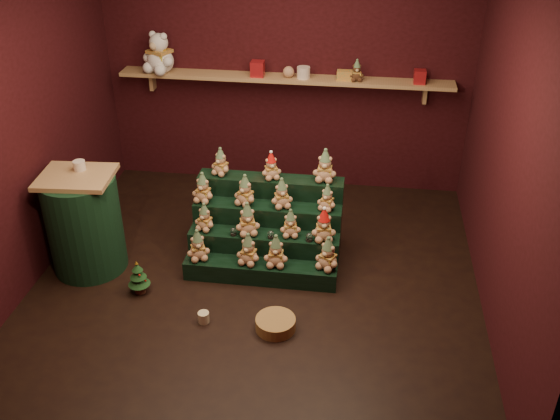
# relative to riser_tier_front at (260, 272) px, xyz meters

# --- Properties ---
(ground) EXTENTS (4.00, 4.00, 0.00)m
(ground) POSITION_rel_riser_tier_front_xyz_m (-0.03, -0.01, -0.09)
(ground) COLOR black
(ground) RESTS_ON ground
(back_wall) EXTENTS (4.00, 0.10, 2.80)m
(back_wall) POSITION_rel_riser_tier_front_xyz_m (-0.03, 2.04, 1.31)
(back_wall) COLOR black
(back_wall) RESTS_ON ground
(front_wall) EXTENTS (4.00, 0.10, 2.80)m
(front_wall) POSITION_rel_riser_tier_front_xyz_m (-0.03, -2.06, 1.31)
(front_wall) COLOR black
(front_wall) RESTS_ON ground
(left_wall) EXTENTS (0.10, 4.00, 2.80)m
(left_wall) POSITION_rel_riser_tier_front_xyz_m (-2.08, -0.01, 1.31)
(left_wall) COLOR black
(left_wall) RESTS_ON ground
(right_wall) EXTENTS (0.10, 4.00, 2.80)m
(right_wall) POSITION_rel_riser_tier_front_xyz_m (2.02, -0.01, 1.31)
(right_wall) COLOR black
(right_wall) RESTS_ON ground
(back_shelf) EXTENTS (3.60, 0.26, 0.24)m
(back_shelf) POSITION_rel_riser_tier_front_xyz_m (-0.03, 1.86, 1.20)
(back_shelf) COLOR #AC8056
(back_shelf) RESTS_ON ground
(riser_tier_front) EXTENTS (1.40, 0.22, 0.18)m
(riser_tier_front) POSITION_rel_riser_tier_front_xyz_m (0.00, 0.00, 0.00)
(riser_tier_front) COLOR black
(riser_tier_front) RESTS_ON ground
(riser_tier_midfront) EXTENTS (1.40, 0.22, 0.36)m
(riser_tier_midfront) POSITION_rel_riser_tier_front_xyz_m (0.00, 0.22, 0.09)
(riser_tier_midfront) COLOR black
(riser_tier_midfront) RESTS_ON ground
(riser_tier_midback) EXTENTS (1.40, 0.22, 0.54)m
(riser_tier_midback) POSITION_rel_riser_tier_front_xyz_m (0.00, 0.44, 0.18)
(riser_tier_midback) COLOR black
(riser_tier_midback) RESTS_ON ground
(riser_tier_back) EXTENTS (1.40, 0.22, 0.72)m
(riser_tier_back) POSITION_rel_riser_tier_front_xyz_m (0.00, 0.66, 0.27)
(riser_tier_back) COLOR black
(riser_tier_back) RESTS_ON ground
(teddy_0) EXTENTS (0.27, 0.26, 0.29)m
(teddy_0) POSITION_rel_riser_tier_front_xyz_m (-0.57, 0.00, 0.24)
(teddy_0) COLOR tan
(teddy_0) RESTS_ON riser_tier_front
(teddy_1) EXTENTS (0.25, 0.24, 0.30)m
(teddy_1) POSITION_rel_riser_tier_front_xyz_m (-0.10, -0.00, 0.24)
(teddy_1) COLOR tan
(teddy_1) RESTS_ON riser_tier_front
(teddy_2) EXTENTS (0.22, 0.20, 0.30)m
(teddy_2) POSITION_rel_riser_tier_front_xyz_m (0.15, 0.00, 0.24)
(teddy_2) COLOR tan
(teddy_2) RESTS_ON riser_tier_front
(teddy_3) EXTENTS (0.29, 0.28, 0.31)m
(teddy_3) POSITION_rel_riser_tier_front_xyz_m (0.61, 0.02, 0.25)
(teddy_3) COLOR tan
(teddy_3) RESTS_ON riser_tier_front
(teddy_4) EXTENTS (0.23, 0.22, 0.27)m
(teddy_4) POSITION_rel_riser_tier_front_xyz_m (-0.55, 0.23, 0.40)
(teddy_4) COLOR tan
(teddy_4) RESTS_ON riser_tier_midfront
(teddy_5) EXTENTS (0.28, 0.26, 0.31)m
(teddy_5) POSITION_rel_riser_tier_front_xyz_m (-0.15, 0.21, 0.43)
(teddy_5) COLOR tan
(teddy_5) RESTS_ON riser_tier_midfront
(teddy_6) EXTENTS (0.21, 0.19, 0.26)m
(teddy_6) POSITION_rel_riser_tier_front_xyz_m (0.25, 0.23, 0.40)
(teddy_6) COLOR tan
(teddy_6) RESTS_ON riser_tier_midfront
(teddy_7) EXTENTS (0.25, 0.23, 0.31)m
(teddy_7) POSITION_rel_riser_tier_front_xyz_m (0.55, 0.21, 0.43)
(teddy_7) COLOR tan
(teddy_7) RESTS_ON riser_tier_midfront
(teddy_8) EXTENTS (0.24, 0.22, 0.29)m
(teddy_8) POSITION_rel_riser_tier_front_xyz_m (-0.61, 0.44, 0.59)
(teddy_8) COLOR tan
(teddy_8) RESTS_ON riser_tier_midback
(teddy_9) EXTENTS (0.27, 0.26, 0.30)m
(teddy_9) POSITION_rel_riser_tier_front_xyz_m (-0.21, 0.43, 0.60)
(teddy_9) COLOR tan
(teddy_9) RESTS_ON riser_tier_midback
(teddy_10) EXTENTS (0.26, 0.25, 0.29)m
(teddy_10) POSITION_rel_riser_tier_front_xyz_m (0.14, 0.44, 0.59)
(teddy_10) COLOR tan
(teddy_10) RESTS_ON riser_tier_midback
(teddy_11) EXTENTS (0.22, 0.21, 0.25)m
(teddy_11) POSITION_rel_riser_tier_front_xyz_m (0.56, 0.44, 0.57)
(teddy_11) COLOR tan
(teddy_11) RESTS_ON riser_tier_midback
(teddy_12) EXTENTS (0.24, 0.23, 0.27)m
(teddy_12) POSITION_rel_riser_tier_front_xyz_m (-0.48, 0.67, 0.76)
(teddy_12) COLOR tan
(teddy_12) RESTS_ON riser_tier_back
(teddy_13) EXTENTS (0.24, 0.23, 0.26)m
(teddy_13) POSITION_rel_riser_tier_front_xyz_m (0.01, 0.65, 0.76)
(teddy_13) COLOR tan
(teddy_13) RESTS_ON riser_tier_back
(teddy_14) EXTENTS (0.23, 0.21, 0.31)m
(teddy_14) POSITION_rel_riser_tier_front_xyz_m (0.51, 0.67, 0.79)
(teddy_14) COLOR tan
(teddy_14) RESTS_ON riser_tier_back
(snow_globe_a) EXTENTS (0.06, 0.06, 0.08)m
(snow_globe_a) POSITION_rel_riser_tier_front_xyz_m (-0.27, 0.16, 0.31)
(snow_globe_a) COLOR black
(snow_globe_a) RESTS_ON riser_tier_midfront
(snow_globe_b) EXTENTS (0.06, 0.06, 0.08)m
(snow_globe_b) POSITION_rel_riser_tier_front_xyz_m (0.07, 0.16, 0.31)
(snow_globe_b) COLOR black
(snow_globe_b) RESTS_ON riser_tier_midfront
(snow_globe_c) EXTENTS (0.06, 0.06, 0.08)m
(snow_globe_c) POSITION_rel_riser_tier_front_xyz_m (0.43, 0.16, 0.31)
(snow_globe_c) COLOR black
(snow_globe_c) RESTS_ON riser_tier_midfront
(side_table) EXTENTS (0.67, 0.67, 0.97)m
(side_table) POSITION_rel_riser_tier_front_xyz_m (-1.63, -0.00, 0.39)
(side_table) COLOR #AC8056
(side_table) RESTS_ON ground
(table_ornament) EXTENTS (0.11, 0.11, 0.09)m
(table_ornament) POSITION_rel_riser_tier_front_xyz_m (-1.63, 0.10, 0.92)
(table_ornament) COLOR beige
(table_ornament) RESTS_ON side_table
(mini_christmas_tree) EXTENTS (0.20, 0.20, 0.33)m
(mini_christmas_tree) POSITION_rel_riser_tier_front_xyz_m (-1.04, -0.33, 0.07)
(mini_christmas_tree) COLOR #472619
(mini_christmas_tree) RESTS_ON ground
(mug_left) EXTENTS (0.10, 0.10, 0.10)m
(mug_left) POSITION_rel_riser_tier_front_xyz_m (-0.37, -0.65, -0.04)
(mug_left) COLOR beige
(mug_left) RESTS_ON ground
(mug_right) EXTENTS (0.10, 0.10, 0.10)m
(mug_right) POSITION_rel_riser_tier_front_xyz_m (0.31, -0.64, -0.04)
(mug_right) COLOR beige
(mug_right) RESTS_ON ground
(wicker_basket) EXTENTS (0.38, 0.38, 0.10)m
(wicker_basket) POSITION_rel_riser_tier_front_xyz_m (0.24, -0.65, -0.04)
(wicker_basket) COLOR #A57B42
(wicker_basket) RESTS_ON ground
(white_bear) EXTENTS (0.50, 0.48, 0.55)m
(white_bear) POSITION_rel_riser_tier_front_xyz_m (-1.38, 1.83, 1.50)
(white_bear) COLOR silver
(white_bear) RESTS_ON back_shelf
(brown_bear) EXTENTS (0.18, 0.16, 0.22)m
(brown_bear) POSITION_rel_riser_tier_front_xyz_m (0.73, 1.83, 1.34)
(brown_bear) COLOR #482C18
(brown_bear) RESTS_ON back_shelf
(gift_tin_red_a) EXTENTS (0.14, 0.14, 0.16)m
(gift_tin_red_a) POSITION_rel_riser_tier_front_xyz_m (-0.32, 1.84, 1.31)
(gift_tin_red_a) COLOR #A5191D
(gift_tin_red_a) RESTS_ON back_shelf
(gift_tin_cream) EXTENTS (0.14, 0.14, 0.12)m
(gift_tin_cream) POSITION_rel_riser_tier_front_xyz_m (0.18, 1.84, 1.29)
(gift_tin_cream) COLOR beige
(gift_tin_cream) RESTS_ON back_shelf
(gift_tin_red_b) EXTENTS (0.12, 0.12, 0.14)m
(gift_tin_red_b) POSITION_rel_riser_tier_front_xyz_m (1.39, 1.84, 1.30)
(gift_tin_red_b) COLOR #A5191D
(gift_tin_red_b) RESTS_ON back_shelf
(shelf_plush_ball) EXTENTS (0.12, 0.12, 0.12)m
(shelf_plush_ball) POSITION_rel_riser_tier_front_xyz_m (0.02, 1.84, 1.29)
(shelf_plush_ball) COLOR tan
(shelf_plush_ball) RESTS_ON back_shelf
(scarf_gift_box) EXTENTS (0.16, 0.10, 0.10)m
(scarf_gift_box) POSITION_rel_riser_tier_front_xyz_m (0.61, 1.84, 1.28)
(scarf_gift_box) COLOR orange
(scarf_gift_box) RESTS_ON back_shelf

